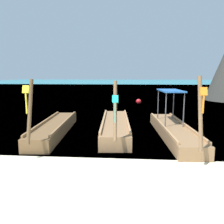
# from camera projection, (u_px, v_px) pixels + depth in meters

# --- Properties ---
(ground) EXTENTS (120.00, 120.00, 0.00)m
(ground) POSITION_uv_depth(u_px,v_px,m) (97.00, 194.00, 5.34)
(ground) COLOR beige
(sea_water) EXTENTS (120.00, 120.00, 0.00)m
(sea_water) POSITION_uv_depth(u_px,v_px,m) (128.00, 84.00, 66.61)
(sea_water) COLOR teal
(sea_water) RESTS_ON ground
(longtail_boat_yellow_ribbon) EXTENTS (1.45, 6.31, 2.58)m
(longtail_boat_yellow_ribbon) POSITION_uv_depth(u_px,v_px,m) (55.00, 128.00, 10.69)
(longtail_boat_yellow_ribbon) COLOR brown
(longtail_boat_yellow_ribbon) RESTS_ON ground
(longtail_boat_turquoise_ribbon) EXTENTS (1.56, 6.30, 2.53)m
(longtail_boat_turquoise_ribbon) POSITION_uv_depth(u_px,v_px,m) (115.00, 126.00, 10.92)
(longtail_boat_turquoise_ribbon) COLOR olive
(longtail_boat_turquoise_ribbon) RESTS_ON ground
(longtail_boat_orange_ribbon) EXTENTS (1.47, 6.55, 2.70)m
(longtail_boat_orange_ribbon) POSITION_uv_depth(u_px,v_px,m) (173.00, 129.00, 10.20)
(longtail_boat_orange_ribbon) COLOR olive
(longtail_boat_orange_ribbon) RESTS_ON ground
(mooring_buoy_near) EXTENTS (0.47, 0.47, 0.47)m
(mooring_buoy_near) POSITION_uv_depth(u_px,v_px,m) (139.00, 101.00, 21.51)
(mooring_buoy_near) COLOR red
(mooring_buoy_near) RESTS_ON sea_water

